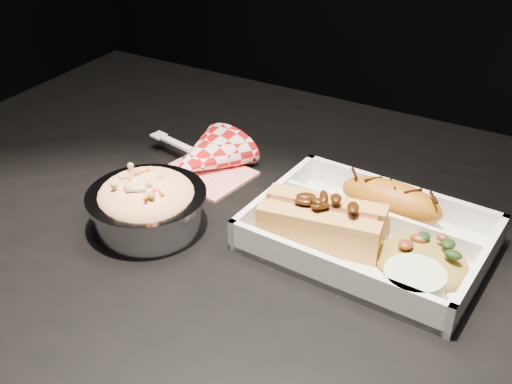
% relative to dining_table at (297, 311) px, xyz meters
% --- Properties ---
extents(dining_table, '(1.20, 0.80, 0.75)m').
position_rel_dining_table_xyz_m(dining_table, '(0.00, 0.00, 0.00)').
color(dining_table, black).
rests_on(dining_table, ground).
extents(food_tray, '(0.26, 0.20, 0.04)m').
position_rel_dining_table_xyz_m(food_tray, '(0.06, 0.04, 0.10)').
color(food_tray, white).
rests_on(food_tray, dining_table).
extents(fried_pastry, '(0.13, 0.06, 0.05)m').
position_rel_dining_table_xyz_m(fried_pastry, '(0.07, 0.10, 0.12)').
color(fried_pastry, '#AF6211').
rests_on(fried_pastry, food_tray).
extents(hotdog, '(0.14, 0.08, 0.06)m').
position_rel_dining_table_xyz_m(hotdog, '(0.02, 0.02, 0.12)').
color(hotdog, gold).
rests_on(hotdog, food_tray).
extents(fried_rice_mound, '(0.11, 0.09, 0.03)m').
position_rel_dining_table_xyz_m(fried_rice_mound, '(0.13, 0.03, 0.11)').
color(fried_rice_mound, '#AD8432').
rests_on(fried_rice_mound, food_tray).
extents(cupcake_liner, '(0.06, 0.06, 0.03)m').
position_rel_dining_table_xyz_m(cupcake_liner, '(0.13, -0.02, 0.11)').
color(cupcake_liner, beige).
rests_on(cupcake_liner, food_tray).
extents(foil_coleslaw_cup, '(0.14, 0.14, 0.07)m').
position_rel_dining_table_xyz_m(foil_coleslaw_cup, '(-0.17, -0.05, 0.12)').
color(foil_coleslaw_cup, silver).
rests_on(foil_coleslaw_cup, dining_table).
extents(napkin_fork, '(0.17, 0.13, 0.10)m').
position_rel_dining_table_xyz_m(napkin_fork, '(-0.19, 0.09, 0.11)').
color(napkin_fork, red).
rests_on(napkin_fork, dining_table).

